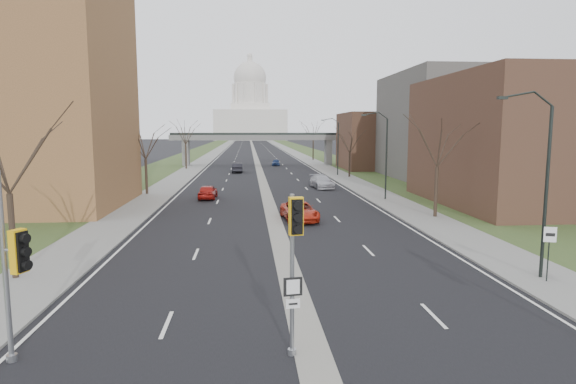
{
  "coord_description": "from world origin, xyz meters",
  "views": [
    {
      "loc": [
        -1.98,
        -15.02,
        7.06
      ],
      "look_at": [
        0.09,
        9.8,
        3.82
      ],
      "focal_mm": 30.0,
      "sensor_mm": 36.0,
      "label": 1
    }
  ],
  "objects": [
    {
      "name": "grass_verge_right",
      "position": [
        18.0,
        150.0,
        0.05
      ],
      "size": [
        8.0,
        600.0,
        0.1
      ],
      "primitive_type": "cube",
      "color": "#2D431F",
      "rests_on": "ground"
    },
    {
      "name": "ground",
      "position": [
        0.0,
        0.0,
        0.0
      ],
      "size": [
        700.0,
        700.0,
        0.0
      ],
      "primitive_type": "plane",
      "color": "black",
      "rests_on": "ground"
    },
    {
      "name": "streetlight_far",
      "position": [
        10.99,
        58.0,
        6.95
      ],
      "size": [
        2.61,
        0.2,
        8.7
      ],
      "color": "black",
      "rests_on": "sidewalk_right"
    },
    {
      "name": "signal_pole_left",
      "position": [
        -9.15,
        -0.69,
        3.86
      ],
      "size": [
        1.34,
        0.98,
        5.89
      ],
      "rotation": [
        0.0,
        0.0,
        -0.38
      ],
      "color": "gray",
      "rests_on": "ground"
    },
    {
      "name": "tree_left_b",
      "position": [
        -13.0,
        38.0,
        6.23
      ],
      "size": [
        6.75,
        6.75,
        8.81
      ],
      "color": "#382B21",
      "rests_on": "sidewalk_left"
    },
    {
      "name": "tree_left_c",
      "position": [
        -13.0,
        72.0,
        7.04
      ],
      "size": [
        7.65,
        7.65,
        9.99
      ],
      "color": "#382B21",
      "rests_on": "sidewalk_left"
    },
    {
      "name": "pedestrian_bridge",
      "position": [
        0.0,
        80.0,
        4.84
      ],
      "size": [
        34.0,
        3.0,
        6.45
      ],
      "color": "slate",
      "rests_on": "ground"
    },
    {
      "name": "capitol",
      "position": [
        0.0,
        320.0,
        18.6
      ],
      "size": [
        48.0,
        42.0,
        55.75
      ],
      "color": "silver",
      "rests_on": "ground"
    },
    {
      "name": "tree_right_b",
      "position": [
        13.0,
        55.0,
        5.82
      ],
      "size": [
        6.3,
        6.3,
        8.22
      ],
      "color": "#382B21",
      "rests_on": "sidewalk_right"
    },
    {
      "name": "sidewalk_right",
      "position": [
        12.0,
        150.0,
        0.06
      ],
      "size": [
        4.0,
        600.0,
        0.12
      ],
      "primitive_type": "cube",
      "color": "gray",
      "rests_on": "ground"
    },
    {
      "name": "tree_right_c",
      "position": [
        13.0,
        95.0,
        7.04
      ],
      "size": [
        7.65,
        7.65,
        9.99
      ],
      "color": "#382B21",
      "rests_on": "sidewalk_right"
    },
    {
      "name": "car_right_near",
      "position": [
        2.0,
        21.88,
        0.72
      ],
      "size": [
        2.89,
        5.41,
        1.45
      ],
      "primitive_type": "imported",
      "rotation": [
        0.0,
        0.0,
        0.1
      ],
      "color": "#B42713",
      "rests_on": "ground"
    },
    {
      "name": "signal_pole_median",
      "position": [
        -0.62,
        -0.98,
        3.57
      ],
      "size": [
        0.6,
        0.85,
        5.13
      ],
      "rotation": [
        0.0,
        0.0,
        0.14
      ],
      "color": "gray",
      "rests_on": "ground"
    },
    {
      "name": "car_left_far",
      "position": [
        -3.73,
        64.79,
        0.78
      ],
      "size": [
        1.71,
        4.78,
        1.57
      ],
      "primitive_type": "imported",
      "rotation": [
        0.0,
        0.0,
        3.13
      ],
      "color": "black",
      "rests_on": "ground"
    },
    {
      "name": "speed_limit_sign",
      "position": [
        11.7,
        5.37,
        1.87
      ],
      "size": [
        0.54,
        0.18,
        2.55
      ],
      "rotation": [
        0.0,
        0.0,
        -0.28
      ],
      "color": "black",
      "rests_on": "sidewalk_right"
    },
    {
      "name": "sidewalk_left",
      "position": [
        -12.0,
        150.0,
        0.06
      ],
      "size": [
        4.0,
        600.0,
        0.12
      ],
      "primitive_type": "cube",
      "color": "gray",
      "rests_on": "ground"
    },
    {
      "name": "car_right_far",
      "position": [
        3.51,
        79.72,
        0.63
      ],
      "size": [
        1.78,
        3.82,
        1.27
      ],
      "primitive_type": "imported",
      "rotation": [
        0.0,
        0.0,
        -0.08
      ],
      "color": "navy",
      "rests_on": "ground"
    },
    {
      "name": "median_strip",
      "position": [
        0.0,
        150.0,
        0.0
      ],
      "size": [
        1.2,
        600.0,
        0.02
      ],
      "primitive_type": "cube",
      "color": "gray",
      "rests_on": "ground"
    },
    {
      "name": "commercial_block_far",
      "position": [
        22.0,
        70.0,
        5.0
      ],
      "size": [
        14.0,
        14.0,
        10.0
      ],
      "primitive_type": "cube",
      "color": "#523826",
      "rests_on": "ground"
    },
    {
      "name": "car_left_near",
      "position": [
        -6.14,
        34.44,
        0.73
      ],
      "size": [
        1.89,
        4.36,
        1.46
      ],
      "primitive_type": "imported",
      "rotation": [
        0.0,
        0.0,
        3.1
      ],
      "color": "#A21812",
      "rests_on": "ground"
    },
    {
      "name": "grass_verge_left",
      "position": [
        -18.0,
        150.0,
        0.05
      ],
      "size": [
        8.0,
        600.0,
        0.1
      ],
      "primitive_type": "cube",
      "color": "#2D431F",
      "rests_on": "ground"
    },
    {
      "name": "streetlight_mid",
      "position": [
        10.99,
        32.0,
        6.95
      ],
      "size": [
        2.61,
        0.2,
        8.7
      ],
      "color": "black",
      "rests_on": "sidewalk_right"
    },
    {
      "name": "car_right_mid",
      "position": [
        6.9,
        42.47,
        0.77
      ],
      "size": [
        2.81,
        5.52,
        1.53
      ],
      "primitive_type": "imported",
      "rotation": [
        0.0,
        0.0,
        0.13
      ],
      "color": "#A6A7AE",
      "rests_on": "ground"
    },
    {
      "name": "tree_left_a",
      "position": [
        -13.0,
        8.0,
        6.64
      ],
      "size": [
        7.2,
        7.2,
        9.4
      ],
      "color": "#382B21",
      "rests_on": "sidewalk_left"
    },
    {
      "name": "commercial_block_mid",
      "position": [
        28.0,
        52.0,
        7.5
      ],
      "size": [
        18.0,
        22.0,
        15.0
      ],
      "primitive_type": "cube",
      "color": "#54524D",
      "rests_on": "ground"
    },
    {
      "name": "commercial_block_near",
      "position": [
        24.0,
        28.0,
        6.0
      ],
      "size": [
        16.0,
        20.0,
        12.0
      ],
      "primitive_type": "cube",
      "color": "#523826",
      "rests_on": "ground"
    },
    {
      "name": "tree_right_a",
      "position": [
        13.0,
        22.0,
        6.64
      ],
      "size": [
        7.2,
        7.2,
        9.4
      ],
      "color": "#382B21",
      "rests_on": "sidewalk_right"
    },
    {
      "name": "streetlight_near",
      "position": [
        10.99,
        6.0,
        6.95
      ],
      "size": [
        2.61,
        0.2,
        8.7
      ],
      "color": "black",
      "rests_on": "sidewalk_right"
    },
    {
      "name": "road_surface",
      "position": [
        0.0,
        150.0,
        0.01
      ],
      "size": [
        20.0,
        600.0,
        0.01
      ],
      "primitive_type": "cube",
      "color": "black",
      "rests_on": "ground"
    }
  ]
}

